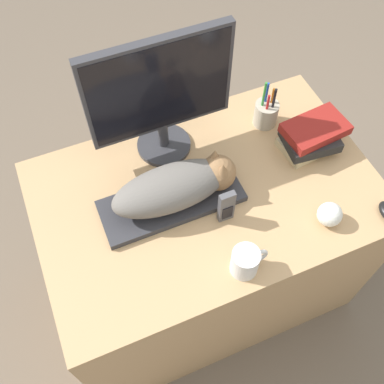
# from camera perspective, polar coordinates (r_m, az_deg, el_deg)

# --- Properties ---
(ground_plane) EXTENTS (12.00, 12.00, 0.00)m
(ground_plane) POSITION_cam_1_polar(r_m,az_deg,el_deg) (2.08, 5.74, -19.64)
(ground_plane) COLOR #6B5B4C
(desk) EXTENTS (1.14, 0.74, 0.76)m
(desk) POSITION_cam_1_polar(r_m,az_deg,el_deg) (1.83, 1.66, -6.50)
(desk) COLOR tan
(desk) RESTS_ON ground_plane
(keyboard) EXTENTS (0.47, 0.18, 0.02)m
(keyboard) POSITION_cam_1_polar(r_m,az_deg,el_deg) (1.46, -2.62, -1.14)
(keyboard) COLOR #2D2D33
(keyboard) RESTS_ON desk
(cat) EXTENTS (0.41, 0.16, 0.14)m
(cat) POSITION_cam_1_polar(r_m,az_deg,el_deg) (1.40, -1.60, 0.89)
(cat) COLOR #66605B
(cat) RESTS_ON keyboard
(monitor) EXTENTS (0.47, 0.19, 0.46)m
(monitor) POSITION_cam_1_polar(r_m,az_deg,el_deg) (1.42, -4.09, 12.40)
(monitor) COLOR #333338
(monitor) RESTS_ON desk
(coffee_mug) EXTENTS (0.12, 0.08, 0.10)m
(coffee_mug) POSITION_cam_1_polar(r_m,az_deg,el_deg) (1.33, 6.85, -8.75)
(coffee_mug) COLOR silver
(coffee_mug) RESTS_ON desk
(pen_cup) EXTENTS (0.09, 0.09, 0.20)m
(pen_cup) POSITION_cam_1_polar(r_m,az_deg,el_deg) (1.66, 9.37, 9.88)
(pen_cup) COLOR #B2A893
(pen_cup) RESTS_ON desk
(baseball) EXTENTS (0.08, 0.08, 0.08)m
(baseball) POSITION_cam_1_polar(r_m,az_deg,el_deg) (1.47, 17.08, -2.73)
(baseball) COLOR silver
(baseball) RESTS_ON desk
(phone) EXTENTS (0.05, 0.02, 0.14)m
(phone) POSITION_cam_1_polar(r_m,az_deg,el_deg) (1.39, 4.39, -1.89)
(phone) COLOR #4C4C51
(phone) RESTS_ON desk
(book_stack) EXTENTS (0.23, 0.17, 0.11)m
(book_stack) POSITION_cam_1_polar(r_m,az_deg,el_deg) (1.62, 14.93, 6.80)
(book_stack) COLOR #C6B284
(book_stack) RESTS_ON desk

